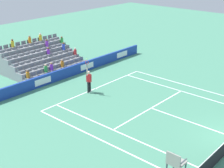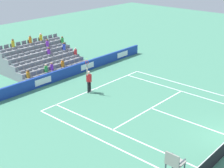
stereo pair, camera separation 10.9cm
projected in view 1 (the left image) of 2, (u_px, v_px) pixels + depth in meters
name	position (u px, v px, depth m)	size (l,w,h in m)	color
line_baseline	(96.00, 88.00, 26.87)	(10.97, 0.10, 0.01)	white
line_service	(151.00, 108.00, 23.50)	(8.23, 0.10, 0.01)	white
line_centre_service	(192.00, 122.00, 21.54)	(0.10, 6.40, 0.01)	white
line_singles_sideline_left	(119.00, 132.00, 20.36)	(0.10, 11.89, 0.01)	white
line_singles_sideline_right	(186.00, 92.00, 26.09)	(0.10, 11.89, 0.01)	white
line_doubles_sideline_left	(104.00, 141.00, 19.41)	(0.10, 11.89, 0.01)	white
line_doubles_sideline_right	(195.00, 87.00, 27.04)	(0.10, 11.89, 0.01)	white
line_centre_mark	(97.00, 89.00, 26.81)	(0.10, 0.20, 0.01)	white
sponsor_barrier	(66.00, 73.00, 28.93)	(20.28, 0.22, 0.92)	#193899
tennis_player	(89.00, 81.00, 25.76)	(0.53, 0.40, 2.85)	black
umpire_chair	(175.00, 167.00, 14.57)	(0.70, 0.70, 2.34)	#474C54
stadium_stand	(40.00, 61.00, 30.99)	(6.82, 4.75, 3.03)	gray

